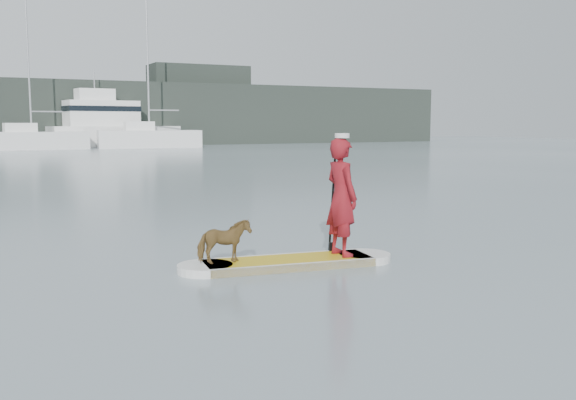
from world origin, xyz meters
name	(u,v)px	position (x,y,z in m)	size (l,w,h in m)	color
ground	(223,248)	(0.00, 0.00, 0.00)	(140.00, 140.00, 0.00)	slate
paddleboard	(288,263)	(0.36, -1.75, 0.06)	(3.27, 1.17, 0.12)	gold
paddler	(341,197)	(1.20, -1.87, 1.01)	(0.65, 0.43, 1.78)	maroon
white_cap	(342,136)	(1.20, -1.87, 1.94)	(0.22, 0.22, 0.07)	silver
dog	(224,241)	(-0.60, -1.61, 0.44)	(0.34, 0.75, 0.63)	brown
paddle	(333,209)	(1.24, -1.55, 0.80)	(0.10, 0.30, 2.00)	black
sailboat_d	(31,138)	(0.83, 45.23, 0.90)	(8.67, 3.09, 12.59)	white
sailboat_e	(149,137)	(10.28, 44.89, 0.89)	(8.89, 3.82, 12.49)	white
motor_yacht_a	(109,126)	(7.70, 48.75, 1.90)	(11.57, 4.65, 6.76)	white
shore_mass	(12,113)	(0.00, 53.00, 3.00)	(90.00, 6.00, 6.00)	black
shore_building_east	(199,105)	(18.00, 54.00, 4.00)	(10.00, 4.00, 8.00)	black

